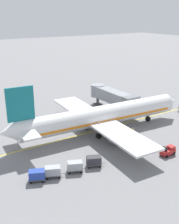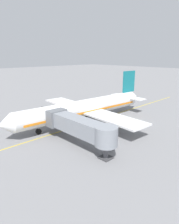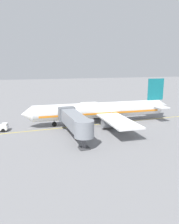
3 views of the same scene
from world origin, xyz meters
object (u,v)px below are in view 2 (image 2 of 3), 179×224
Objects in this scene: baggage_cart_front at (83,104)px; parked_airliner at (85,108)px; jet_bridge at (79,126)px; baggage_tug_lead at (40,111)px; ground_crew_loader at (25,115)px; baggage_cart_tail_end at (105,100)px; baggage_cart_second_in_train at (91,103)px; ground_crew_wing_walker at (59,108)px; baggage_cart_third_in_train at (100,101)px; ground_crew_marshaller at (59,117)px.

parked_airliner is at bearing 140.39° from baggage_cart_front.
jet_bridge is 25.17m from baggage_cart_front.
baggage_tug_lead is 5.04m from ground_crew_loader.
parked_airliner is at bearing 117.79° from baggage_cart_tail_end.
jet_bridge is 8.75× the size of ground_crew_loader.
baggage_cart_tail_end is (-0.77, -5.43, 0.00)m from baggage_cart_second_in_train.
baggage_cart_third_in_train is at bearing -98.53° from ground_crew_wing_walker.
baggage_cart_front is at bearing 83.42° from baggage_cart_tail_end.
baggage_cart_third_in_train is 1.73× the size of ground_crew_loader.
parked_airliner is 11.28m from ground_crew_wing_walker.
ground_crew_wing_walker is (1.37, 7.38, 0.00)m from baggage_cart_front.
ground_crew_marshaller is at bearing 103.10° from baggage_cart_third_in_train.
jet_bridge is at bearing 126.72° from baggage_cart_third_in_train.
jet_bridge reaches higher than ground_crew_wing_walker.
jet_bridge is 31.03m from baggage_cart_tail_end.
baggage_tug_lead is 15.31m from baggage_cart_second_in_train.
jet_bridge is 29.40m from baggage_cart_third_in_train.
baggage_cart_second_in_train is 10.56m from ground_crew_wing_walker.
ground_crew_wing_walker reaches higher than baggage_cart_tail_end.
baggage_cart_third_in_train is 1.73× the size of ground_crew_wing_walker.
baggage_tug_lead is at bearing -0.11° from ground_crew_marshaller.
baggage_cart_third_in_train is at bearing -103.12° from baggage_tug_lead.
ground_crew_loader reaches higher than baggage_tug_lead.
baggage_cart_third_in_train is at bearing -76.90° from ground_crew_marshaller.
baggage_cart_front is 1.00× the size of baggage_cart_tail_end.
ground_crew_wing_walker is (2.34, 15.87, 0.00)m from baggage_cart_tail_end.
ground_crew_marshaller is (-4.21, 18.09, 0.00)m from baggage_cart_third_in_train.
baggage_tug_lead is at bearing 75.86° from baggage_cart_second_in_train.
parked_airliner reaches higher than baggage_cart_front.
baggage_cart_tail_end is 1.73× the size of ground_crew_loader.
baggage_cart_second_in_train is 1.00× the size of baggage_cart_tail_end.
baggage_cart_third_in_train is 13.82m from ground_crew_wing_walker.
ground_crew_loader is at bearing 83.32° from baggage_cart_third_in_train.
baggage_cart_third_in_train is at bearing -53.28° from jet_bridge.
ground_crew_loader is at bearing -1.77° from jet_bridge.
baggage_cart_second_in_train is at bearing -72.52° from ground_crew_marshaller.
ground_crew_marshaller is at bearing -22.07° from jet_bridge.
baggage_cart_front is 3.07m from baggage_cart_second_in_train.
baggage_cart_front is at bearing -96.85° from ground_crew_loader.
jet_bridge is 20.35m from ground_crew_loader.
ground_crew_marshaller is at bearing -145.26° from ground_crew_loader.
baggage_tug_lead is 12.31m from baggage_cart_front.
baggage_cart_tail_end is at bearing -96.58° from baggage_cart_front.
baggage_tug_lead reaches higher than baggage_cart_tail_end.
parked_airliner is at bearing 122.17° from baggage_cart_third_in_train.
baggage_cart_tail_end is at bearing -97.58° from baggage_cart_third_in_train.
ground_crew_wing_walker is (2.05, 13.66, 0.00)m from baggage_cart_third_in_train.
baggage_cart_second_in_train is (-0.21, -3.06, 0.00)m from baggage_cart_front.
baggage_tug_lead is at bearing 76.88° from baggage_cart_third_in_train.
baggage_cart_tail_end is 20.67m from ground_crew_marshaller.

